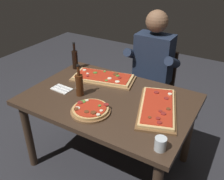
# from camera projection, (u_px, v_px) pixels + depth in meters

# --- Properties ---
(ground_plane) EXTENTS (6.40, 6.40, 0.00)m
(ground_plane) POSITION_uv_depth(u_px,v_px,m) (109.00, 161.00, 2.46)
(ground_plane) COLOR #2D2D33
(dining_table) EXTENTS (1.40, 0.96, 0.74)m
(dining_table) POSITION_uv_depth(u_px,v_px,m) (109.00, 107.00, 2.14)
(dining_table) COLOR #3D2B1E
(dining_table) RESTS_ON ground_plane
(pizza_rectangular_front) EXTENTS (0.64, 0.40, 0.05)m
(pizza_rectangular_front) POSITION_uv_depth(u_px,v_px,m) (103.00, 78.00, 2.37)
(pizza_rectangular_front) COLOR olive
(pizza_rectangular_front) RESTS_ON dining_table
(pizza_rectangular_left) EXTENTS (0.46, 0.66, 0.05)m
(pizza_rectangular_left) POSITION_uv_depth(u_px,v_px,m) (157.00, 107.00, 1.93)
(pizza_rectangular_left) COLOR brown
(pizza_rectangular_left) RESTS_ON dining_table
(pizza_round_far) EXTENTS (0.31, 0.31, 0.05)m
(pizza_round_far) POSITION_uv_depth(u_px,v_px,m) (91.00, 110.00, 1.90)
(pizza_round_far) COLOR brown
(pizza_round_far) RESTS_ON dining_table
(wine_bottle_dark) EXTENTS (0.07, 0.07, 0.28)m
(wine_bottle_dark) POSITION_uv_depth(u_px,v_px,m) (79.00, 84.00, 2.08)
(wine_bottle_dark) COLOR #47230F
(wine_bottle_dark) RESTS_ON dining_table
(oil_bottle_amber) EXTENTS (0.06, 0.06, 0.28)m
(oil_bottle_amber) POSITION_uv_depth(u_px,v_px,m) (75.00, 59.00, 2.55)
(oil_bottle_amber) COLOR black
(oil_bottle_amber) RESTS_ON dining_table
(tumbler_near_camera) EXTENTS (0.08, 0.08, 0.09)m
(tumbler_near_camera) POSITION_uv_depth(u_px,v_px,m) (160.00, 144.00, 1.53)
(tumbler_near_camera) COLOR silver
(tumbler_near_camera) RESTS_ON dining_table
(napkin_cutlery_set) EXTENTS (0.19, 0.12, 0.01)m
(napkin_cutlery_set) POSITION_uv_depth(u_px,v_px,m) (62.00, 89.00, 2.21)
(napkin_cutlery_set) COLOR white
(napkin_cutlery_set) RESTS_ON dining_table
(diner_chair) EXTENTS (0.44, 0.44, 0.87)m
(diner_chair) POSITION_uv_depth(u_px,v_px,m) (154.00, 85.00, 2.82)
(diner_chair) COLOR black
(diner_chair) RESTS_ON ground_plane
(seated_diner) EXTENTS (0.53, 0.41, 1.33)m
(seated_diner) POSITION_uv_depth(u_px,v_px,m) (151.00, 68.00, 2.61)
(seated_diner) COLOR #23232D
(seated_diner) RESTS_ON ground_plane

